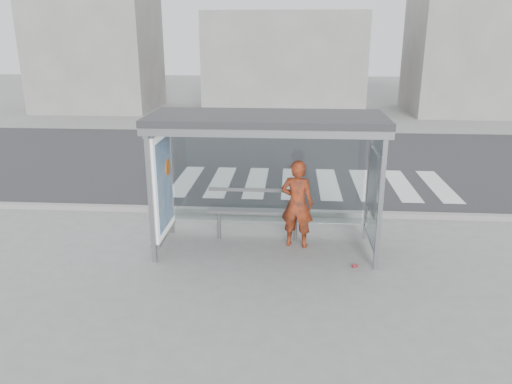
{
  "coord_description": "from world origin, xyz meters",
  "views": [
    {
      "loc": [
        0.46,
        -8.88,
        4.03
      ],
      "look_at": [
        -0.2,
        0.2,
        1.1
      ],
      "focal_mm": 35.0,
      "sensor_mm": 36.0,
      "label": 1
    }
  ],
  "objects_px": {
    "bench": "(257,211)",
    "person": "(297,204)",
    "bus_shelter": "(246,149)",
    "soda_can": "(355,266)"
  },
  "relations": [
    {
      "from": "bus_shelter",
      "to": "person",
      "type": "bearing_deg",
      "value": 9.72
    },
    {
      "from": "bus_shelter",
      "to": "soda_can",
      "type": "height_order",
      "value": "bus_shelter"
    },
    {
      "from": "bus_shelter",
      "to": "bench",
      "type": "bearing_deg",
      "value": 68.34
    },
    {
      "from": "bench",
      "to": "soda_can",
      "type": "xyz_separation_m",
      "value": [
        1.84,
        -1.16,
        -0.57
      ]
    },
    {
      "from": "bench",
      "to": "person",
      "type": "bearing_deg",
      "value": -18.77
    },
    {
      "from": "bus_shelter",
      "to": "bench",
      "type": "distance_m",
      "value": 1.46
    },
    {
      "from": "bus_shelter",
      "to": "bench",
      "type": "relative_size",
      "value": 2.14
    },
    {
      "from": "person",
      "to": "soda_can",
      "type": "bearing_deg",
      "value": 152.03
    },
    {
      "from": "bench",
      "to": "soda_can",
      "type": "bearing_deg",
      "value": -32.16
    },
    {
      "from": "bus_shelter",
      "to": "person",
      "type": "distance_m",
      "value": 1.48
    }
  ]
}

